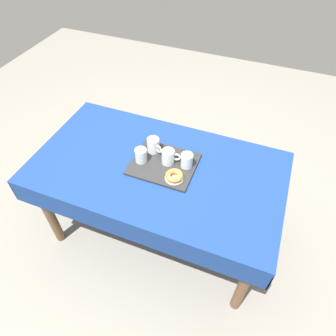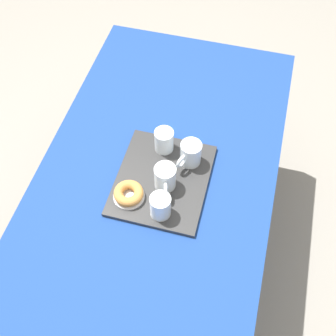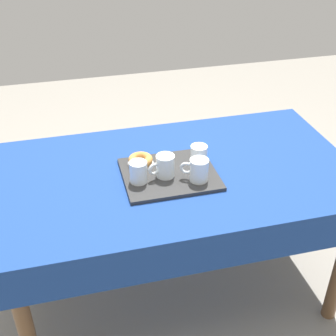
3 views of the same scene
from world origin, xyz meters
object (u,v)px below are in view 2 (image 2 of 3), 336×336
Objects in this scene: tea_mug_right at (165,178)px; sugar_donut_left at (129,193)px; water_glass_near at (163,141)px; serving_tray at (162,180)px; donut_plate_left at (129,196)px; water_glass_far at (160,207)px; tea_mug_left at (190,154)px; dining_table at (157,185)px.

tea_mug_right reaches higher than sugar_donut_left.
water_glass_near reaches higher than sugar_donut_left.
serving_tray is 3.51× the size of donut_plate_left.
sugar_donut_left is (0.24, -0.06, -0.02)m from water_glass_near.
tea_mug_right reaches higher than water_glass_near.
donut_plate_left is (-0.03, -0.12, -0.04)m from water_glass_far.
water_glass_far is (0.14, 0.03, 0.05)m from serving_tray.
tea_mug_right reaches higher than serving_tray.
tea_mug_left is at bearing 153.65° from tea_mug_right.
water_glass_near is at bearing -166.13° from serving_tray.
water_glass_near reaches higher than dining_table.
tea_mug_right is at bearing 126.04° from donut_plate_left.
tea_mug_left is 0.24m from water_glass_far.
dining_table is 13.82× the size of tea_mug_left.
dining_table is 14.74× the size of sugar_donut_left.
donut_plate_left reaches higher than dining_table.
water_glass_near is at bearing -177.89° from dining_table.
dining_table is at bearing 155.33° from donut_plate_left.
sugar_donut_left is (0.20, -0.17, -0.02)m from tea_mug_left.
donut_plate_left is at bearing -13.85° from water_glass_near.
serving_tray is at bearing 13.87° from water_glass_near.
water_glass_far is at bearing 6.95° from tea_mug_right.
serving_tray is 0.15m from water_glass_near.
sugar_donut_left is (0.00, 0.00, 0.02)m from donut_plate_left.
tea_mug_left reaches higher than donut_plate_left.
donut_plate_left is at bearing -24.67° from dining_table.
donut_plate_left is 1.06× the size of sugar_donut_left.
water_glass_near is at bearing -166.66° from water_glass_far.
serving_tray is 0.14m from tea_mug_left.
water_glass_far is at bearing 12.80° from serving_tray.
serving_tray is at bearing -143.73° from tea_mug_right.
tea_mug_right reaches higher than water_glass_far.
tea_mug_right is 1.10× the size of sugar_donut_left.
water_glass_far reaches higher than donut_plate_left.
tea_mug_left is at bearing 121.77° from dining_table.
tea_mug_right is 0.14m from donut_plate_left.
dining_table is 13.36× the size of tea_mug_right.
tea_mug_right reaches higher than donut_plate_left.
tea_mug_left reaches higher than water_glass_far.
sugar_donut_left reaches higher than serving_tray.
dining_table is 0.19m from donut_plate_left.
donut_plate_left is (0.10, -0.09, 0.01)m from serving_tray.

